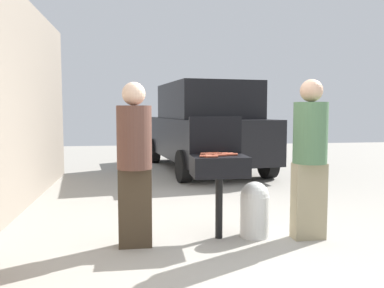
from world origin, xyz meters
TOP-DOWN VIEW (x-y plane):
  - ground_plane at (0.00, 0.00)m, footprint 24.00×24.00m
  - bbq_grill at (-0.19, 0.25)m, footprint 0.60×0.44m
  - grill_lid_open at (-0.19, 0.47)m, footprint 0.60×0.05m
  - hot_dog_0 at (-0.19, 0.21)m, footprint 0.13×0.03m
  - hot_dog_1 at (-0.22, 0.39)m, footprint 0.13×0.03m
  - hot_dog_2 at (-0.28, 0.27)m, footprint 0.13×0.04m
  - hot_dog_3 at (-0.36, 0.14)m, footprint 0.13×0.03m
  - hot_dog_4 at (-0.30, 0.10)m, footprint 0.13×0.03m
  - hot_dog_5 at (-0.14, 0.36)m, footprint 0.13×0.03m
  - hot_dog_6 at (-0.05, 0.25)m, footprint 0.13×0.03m
  - hot_dog_7 at (-0.08, 0.32)m, footprint 0.13×0.04m
  - hot_dog_8 at (-0.31, 0.36)m, footprint 0.13×0.03m
  - propane_tank at (0.21, 0.25)m, footprint 0.32×0.32m
  - person_left at (-1.10, 0.12)m, footprint 0.35×0.35m
  - person_right at (0.78, 0.10)m, footprint 0.36×0.36m
  - parked_minivan at (0.53, 5.21)m, footprint 2.52×4.62m

SIDE VIEW (x-z plane):
  - ground_plane at x=0.00m, z-range 0.00..0.00m
  - propane_tank at x=0.21m, z-range 0.01..0.63m
  - bbq_grill at x=-0.19m, z-range 0.31..1.22m
  - person_left at x=-1.10m, z-range 0.07..1.76m
  - hot_dog_0 at x=-0.19m, z-range 0.91..0.94m
  - hot_dog_1 at x=-0.22m, z-range 0.91..0.94m
  - hot_dog_2 at x=-0.28m, z-range 0.91..0.94m
  - hot_dog_3 at x=-0.36m, z-range 0.91..0.94m
  - hot_dog_4 at x=-0.30m, z-range 0.91..0.94m
  - hot_dog_5 at x=-0.14m, z-range 0.91..0.94m
  - hot_dog_6 at x=-0.05m, z-range 0.91..0.94m
  - hot_dog_7 at x=-0.08m, z-range 0.91..0.94m
  - hot_dog_8 at x=-0.31m, z-range 0.91..0.94m
  - person_right at x=0.78m, z-range 0.07..1.81m
  - parked_minivan at x=0.53m, z-range 0.02..2.04m
  - grill_lid_open at x=-0.19m, z-range 0.91..1.33m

